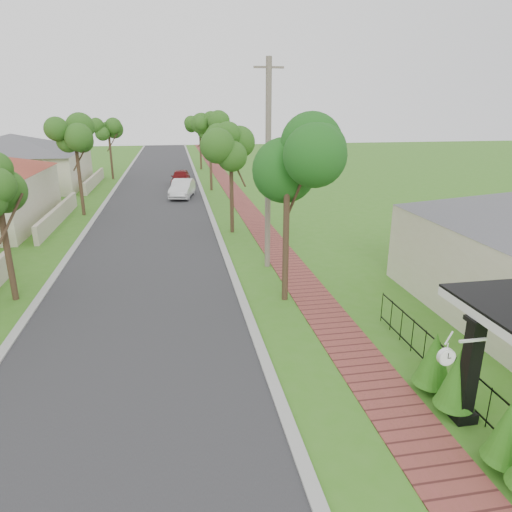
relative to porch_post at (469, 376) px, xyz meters
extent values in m
plane|color=#39771C|center=(-4.55, 1.00, -1.12)|extent=(160.00, 160.00, 0.00)
cube|color=#28282B|center=(-7.55, 21.00, -1.12)|extent=(7.00, 120.00, 0.02)
cube|color=#9E9E99|center=(-3.90, 21.00, -1.12)|extent=(0.30, 120.00, 0.10)
cube|color=#9E9E99|center=(-11.20, 21.00, -1.12)|extent=(0.30, 120.00, 0.10)
cube|color=brown|center=(-1.30, 21.00, -1.12)|extent=(1.50, 120.00, 0.03)
cube|color=black|center=(0.00, 0.00, 0.14)|extent=(0.30, 0.30, 2.52)
cube|color=black|center=(0.00, 0.00, -1.00)|extent=(0.48, 0.48, 0.24)
cube|color=black|center=(0.00, 0.00, 1.34)|extent=(0.42, 0.42, 0.10)
cube|color=black|center=(0.35, 1.00, -0.17)|extent=(0.03, 8.00, 0.03)
cube|color=black|center=(0.35, 1.00, -0.97)|extent=(0.03, 8.00, 0.03)
cylinder|color=black|center=(0.35, -1.00, -0.62)|extent=(0.02, 0.02, 1.00)
cylinder|color=black|center=(0.35, -0.33, -0.62)|extent=(0.02, 0.02, 1.00)
cylinder|color=black|center=(0.35, 0.33, -0.62)|extent=(0.02, 0.02, 1.00)
cylinder|color=black|center=(0.35, 1.00, -0.62)|extent=(0.02, 0.02, 1.00)
cylinder|color=black|center=(0.35, 1.67, -0.62)|extent=(0.02, 0.02, 1.00)
cylinder|color=black|center=(0.35, 2.33, -0.62)|extent=(0.02, 0.02, 1.00)
cylinder|color=black|center=(0.35, 3.00, -0.62)|extent=(0.02, 0.02, 1.00)
cylinder|color=black|center=(0.35, 3.67, -0.62)|extent=(0.02, 0.02, 1.00)
cylinder|color=black|center=(0.35, 4.33, -0.62)|extent=(0.02, 0.02, 1.00)
cylinder|color=black|center=(0.35, 5.00, -0.62)|extent=(0.02, 0.02, 1.00)
cylinder|color=#382619|center=(-3.05, 17.00, 1.15)|extent=(0.22, 0.22, 4.55)
sphere|color=#1A4E15|center=(-3.05, 17.00, 3.56)|extent=(1.70, 1.70, 1.70)
cylinder|color=#382619|center=(-3.05, 31.00, 1.33)|extent=(0.22, 0.22, 4.90)
sphere|color=#1A4E15|center=(-3.05, 31.00, 3.92)|extent=(1.70, 1.70, 1.70)
cylinder|color=#382619|center=(-3.05, 45.00, 0.98)|extent=(0.22, 0.22, 4.20)
sphere|color=#1A4E15|center=(-3.05, 45.00, 3.20)|extent=(1.70, 1.70, 1.70)
cylinder|color=#382619|center=(-12.05, 9.00, 0.80)|extent=(0.22, 0.22, 3.85)
cylinder|color=#382619|center=(-12.05, 23.00, 1.33)|extent=(0.22, 0.22, 4.90)
sphere|color=#1A4E15|center=(-12.05, 23.00, 3.92)|extent=(1.70, 1.70, 1.70)
cylinder|color=#382619|center=(-12.05, 39.00, 1.15)|extent=(0.22, 0.22, 4.55)
sphere|color=#1A4E15|center=(-12.05, 39.00, 3.56)|extent=(1.70, 1.70, 1.70)
sphere|color=#125B13|center=(-0.10, -1.47, -0.76)|extent=(0.67, 0.67, 0.67)
cone|color=#125B13|center=(-0.10, -1.47, -0.11)|extent=(0.77, 0.77, 1.30)
sphere|color=#125B13|center=(-0.10, 0.23, -0.77)|extent=(0.69, 0.69, 0.69)
cone|color=#125B13|center=(-0.10, 0.23, -0.12)|extent=(0.78, 0.78, 1.30)
sphere|color=#125B13|center=(-0.10, 1.16, -0.79)|extent=(0.73, 0.73, 0.73)
cone|color=#125B13|center=(-0.10, 1.16, -0.17)|extent=(0.83, 0.83, 1.22)
cube|color=#BFB299|center=(-13.15, 21.00, -0.62)|extent=(0.25, 10.00, 1.00)
cube|color=beige|center=(-19.55, 35.00, 0.38)|extent=(11.00, 10.00, 3.00)
pyramid|color=#4C4C51|center=(-19.55, 35.00, 2.68)|extent=(15.56, 15.56, 1.60)
cube|color=#BFB299|center=(-13.15, 35.00, -0.62)|extent=(0.25, 10.00, 1.00)
imported|color=#630E10|center=(-5.55, 33.97, -0.43)|extent=(1.91, 4.15, 1.38)
imported|color=silver|center=(-5.55, 28.03, -0.44)|extent=(2.23, 4.36, 1.37)
cylinder|color=#382619|center=(-2.35, 7.29, 1.28)|extent=(0.22, 0.22, 4.81)
sphere|color=#1E5B1A|center=(-2.35, 7.29, 3.83)|extent=(2.39, 2.39, 2.39)
cylinder|color=#796B5E|center=(-2.25, 11.00, 3.17)|extent=(0.24, 0.24, 8.57)
cube|color=#796B5E|center=(-2.25, 11.00, 7.05)|extent=(1.20, 0.08, 0.08)
cube|color=white|center=(-0.35, -0.40, 1.12)|extent=(0.61, 0.05, 0.05)
cylinder|color=white|center=(-0.90, -0.40, 0.98)|extent=(0.02, 0.02, 0.26)
cylinder|color=white|center=(-0.90, -0.40, 0.80)|extent=(0.37, 0.10, 0.37)
cylinder|color=white|center=(-0.90, -0.45, 0.80)|extent=(0.32, 0.01, 0.32)
cylinder|color=white|center=(-0.90, -0.34, 0.80)|extent=(0.32, 0.01, 0.32)
cube|color=black|center=(-0.90, -0.46, 0.86)|extent=(0.01, 0.01, 0.12)
cube|color=black|center=(-0.86, -0.46, 0.80)|extent=(0.08, 0.01, 0.02)
camera|label=1|loc=(-6.08, -7.68, 5.56)|focal=32.00mm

